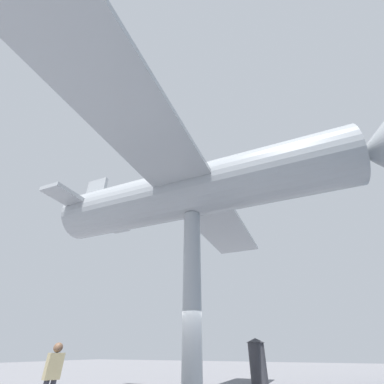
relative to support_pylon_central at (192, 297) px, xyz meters
name	(u,v)px	position (x,y,z in m)	size (l,w,h in m)	color
support_pylon_central	(192,297)	(0.00, 0.00, 0.00)	(0.60, 0.60, 5.88)	#999EA3
suspended_airplane	(197,191)	(-0.01, 0.20, 3.98)	(15.39, 13.16, 2.99)	#93999E
visitor_person	(52,373)	(1.90, -3.29, -1.99)	(0.45, 0.34, 1.66)	#383842
info_kiosk	(258,361)	(-7.23, 0.18, -1.90)	(0.93, 0.93, 2.02)	#333338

